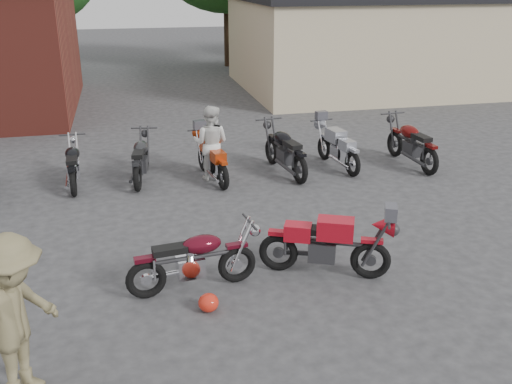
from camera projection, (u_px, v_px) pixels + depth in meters
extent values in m
plane|color=#313234|center=(234.00, 295.00, 8.43)|extent=(90.00, 90.00, 0.00)
cube|color=tan|center=(367.00, 44.00, 23.24)|extent=(10.00, 8.00, 3.50)
ellipsoid|color=red|center=(208.00, 303.00, 7.99)|extent=(0.37, 0.37, 0.27)
imported|color=silver|center=(211.00, 143.00, 12.88)|extent=(1.03, 0.94, 1.72)
imported|color=olive|center=(16.00, 319.00, 6.12)|extent=(1.23, 1.46, 1.96)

